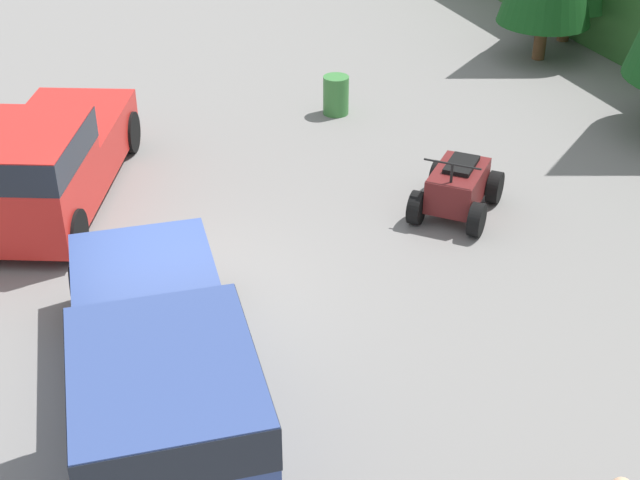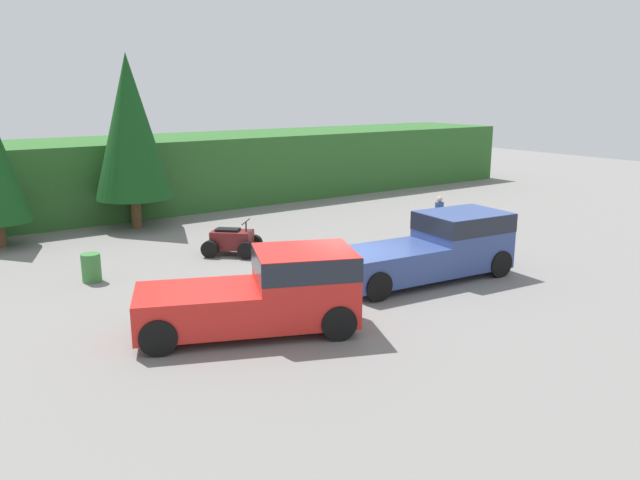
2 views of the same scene
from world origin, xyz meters
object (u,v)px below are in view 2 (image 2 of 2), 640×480
Objects in this scene: pickup_truck_red at (269,290)px; dirt_bike at (446,228)px; pickup_truck_second at (439,245)px; rider_person at (439,216)px; quad_atv at (232,241)px; steel_barrel at (91,268)px.

dirt_bike is (10.39, 4.11, -0.54)m from pickup_truck_red.
rider_person is (3.85, 3.74, -0.14)m from pickup_truck_second.
dirt_bike is 0.61m from rider_person.
rider_person is (0.05, 0.45, 0.41)m from dirt_bike.
pickup_truck_red is at bearing -167.33° from rider_person.
pickup_truck_second reaches higher than dirt_bike.
dirt_bike is (3.80, 3.29, -0.55)m from pickup_truck_second.
quad_atv is (2.60, 7.01, -0.55)m from pickup_truck_red.
rider_person is at bearing -8.97° from steel_barrel.
pickup_truck_red is 3.35× the size of rider_person.
dirt_bike is 13.05m from steel_barrel.
quad_atv is at bearing 166.31° from dirt_bike.
pickup_truck_second is 5.37m from rider_person.
dirt_bike is at bearing 23.09° from quad_atv.
pickup_truck_second is (6.59, 0.82, 0.00)m from pickup_truck_red.
pickup_truck_second is 10.72m from steel_barrel.
rider_person reaches higher than steel_barrel.
quad_atv is 5.05m from steel_barrel.
pickup_truck_red is at bearing -167.49° from pickup_truck_second.
pickup_truck_red is 7.04m from steel_barrel.
quad_atv is (-3.99, 6.19, -0.56)m from pickup_truck_second.
dirt_bike is at bearing 44.32° from pickup_truck_red.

